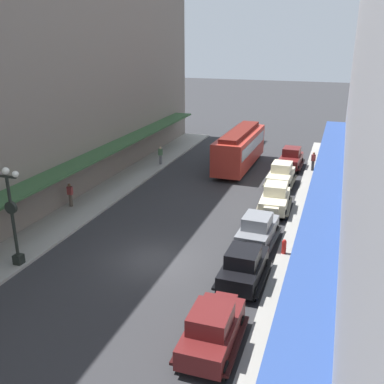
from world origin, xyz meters
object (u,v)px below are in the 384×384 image
at_px(streetcar, 240,147).
at_px(fire_hydrant, 284,246).
at_px(parked_car_0, 275,198).
at_px(pedestrian_2, 313,161).
at_px(lamp_post_with_clock, 12,213).
at_px(pedestrian_1, 70,195).
at_px(parked_car_3, 244,265).
at_px(parked_car_2, 281,174).
at_px(parked_car_1, 258,229).
at_px(pedestrian_0, 160,155).
at_px(parked_car_5, 291,158).
at_px(parked_car_4, 212,328).

relative_size(streetcar, fire_hydrant, 11.76).
height_order(parked_car_0, pedestrian_2, parked_car_0).
bearing_deg(lamp_post_with_clock, pedestrian_1, 104.44).
distance_m(parked_car_3, fire_hydrant, 3.71).
distance_m(parked_car_2, streetcar, 5.81).
xyz_separation_m(fire_hydrant, pedestrian_1, (-14.77, 2.33, 0.43)).
distance_m(parked_car_1, parked_car_2, 10.81).
distance_m(lamp_post_with_clock, fire_hydrant, 14.10).
height_order(fire_hydrant, pedestrian_0, pedestrian_0).
bearing_deg(fire_hydrant, pedestrian_1, 171.02).
relative_size(parked_car_3, pedestrian_2, 2.61).
height_order(parked_car_0, parked_car_2, same).
xyz_separation_m(parked_car_2, pedestrian_0, (-11.13, 2.22, 0.05)).
xyz_separation_m(parked_car_5, pedestrian_1, (-13.09, -14.62, 0.05)).
bearing_deg(parked_car_1, parked_car_5, 90.17).
distance_m(parked_car_5, fire_hydrant, 17.04).
xyz_separation_m(parked_car_1, parked_car_3, (0.16, -4.34, 0.00)).
bearing_deg(parked_car_3, parked_car_0, 90.02).
bearing_deg(parked_car_2, parked_car_5, 88.31).
bearing_deg(parked_car_4, pedestrian_2, 85.76).
height_order(parked_car_3, fire_hydrant, parked_car_3).
height_order(parked_car_1, lamp_post_with_clock, lamp_post_with_clock).
xyz_separation_m(lamp_post_with_clock, pedestrian_0, (-0.21, 19.49, -2.00)).
bearing_deg(parked_car_0, parked_car_5, 91.08).
distance_m(lamp_post_with_clock, pedestrian_1, 8.34).
bearing_deg(pedestrian_0, fire_hydrant, -47.16).
relative_size(parked_car_1, parked_car_4, 1.01).
relative_size(parked_car_4, parked_car_5, 0.99).
xyz_separation_m(parked_car_2, parked_car_3, (0.36, -15.15, 0.00)).
bearing_deg(lamp_post_with_clock, pedestrian_2, 59.25).
distance_m(parked_car_2, pedestrian_1, 16.01).
distance_m(parked_car_4, pedestrian_1, 17.05).
distance_m(parked_car_2, pedestrian_2, 5.09).
xyz_separation_m(parked_car_3, pedestrian_1, (-13.30, 5.72, 0.05)).
bearing_deg(pedestrian_2, parked_car_2, -114.51).
relative_size(parked_car_1, fire_hydrant, 5.26).
bearing_deg(pedestrian_0, streetcar, 13.40).
height_order(parked_car_2, pedestrian_1, parked_car_2).
bearing_deg(parked_car_2, streetcar, 137.62).
xyz_separation_m(parked_car_3, pedestrian_0, (-11.49, 17.36, 0.05)).
bearing_deg(pedestrian_2, parked_car_1, -97.05).
xyz_separation_m(parked_car_4, pedestrian_2, (1.84, 24.85, 0.05)).
bearing_deg(pedestrian_0, parked_car_3, -56.51).
bearing_deg(fire_hydrant, pedestrian_2, 89.02).
relative_size(parked_car_1, parked_car_2, 1.01).
xyz_separation_m(parked_car_0, pedestrian_2, (1.76, 10.02, 0.05)).
distance_m(parked_car_5, streetcar, 4.68).
xyz_separation_m(fire_hydrant, pedestrian_2, (0.28, 16.39, 0.43)).
height_order(parked_car_5, lamp_post_with_clock, lamp_post_with_clock).
xyz_separation_m(pedestrian_0, pedestrian_2, (13.24, 2.41, 0.00)).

